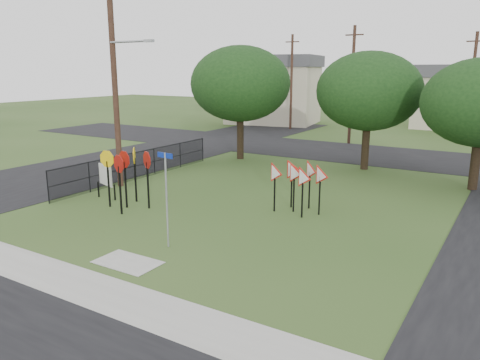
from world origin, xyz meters
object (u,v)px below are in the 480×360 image
(info_board, at_px, (105,176))
(street_name_sign, at_px, (166,194))
(stop_sign_cluster, at_px, (127,166))
(yield_sign_cluster, at_px, (299,175))

(info_board, bearing_deg, street_name_sign, -26.59)
(street_name_sign, bearing_deg, info_board, 153.41)
(street_name_sign, height_order, stop_sign_cluster, street_name_sign)
(stop_sign_cluster, relative_size, info_board, 1.57)
(stop_sign_cluster, bearing_deg, street_name_sign, -30.91)
(info_board, bearing_deg, stop_sign_cluster, -15.17)
(street_name_sign, height_order, yield_sign_cluster, street_name_sign)
(street_name_sign, relative_size, info_board, 2.02)
(stop_sign_cluster, xyz_separation_m, info_board, (-1.88, 0.51, -0.79))
(street_name_sign, distance_m, info_board, 7.06)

